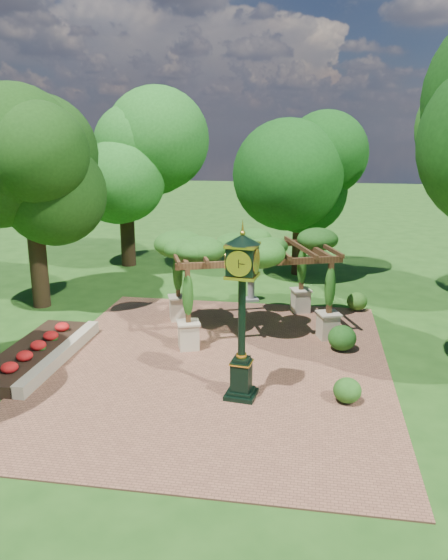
# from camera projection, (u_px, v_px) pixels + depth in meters

# --- Properties ---
(ground) EXTENTS (120.00, 120.00, 0.00)m
(ground) POSITION_uv_depth(u_px,v_px,m) (209.00, 380.00, 15.11)
(ground) COLOR #1E4714
(ground) RESTS_ON ground
(brick_plaza) EXTENTS (10.00, 12.00, 0.04)m
(brick_plaza) POSITION_uv_depth(u_px,v_px,m) (216.00, 365.00, 16.05)
(brick_plaza) COLOR brown
(brick_plaza) RESTS_ON ground
(border_wall) EXTENTS (0.35, 5.00, 0.40)m
(border_wall) POSITION_uv_depth(u_px,v_px,m) (61.00, 356.00, 16.25)
(border_wall) COLOR #C6B793
(border_wall) RESTS_ON ground
(flower_bed) EXTENTS (1.50, 5.00, 0.36)m
(flower_bed) POSITION_uv_depth(u_px,v_px,m) (33.00, 354.00, 16.39)
(flower_bed) COLOR red
(flower_bed) RESTS_ON ground
(pedestal_clock) EXTENTS (0.95, 0.95, 4.35)m
(pedestal_clock) POSITION_uv_depth(u_px,v_px,m) (242.00, 302.00, 13.42)
(pedestal_clock) COLOR black
(pedestal_clock) RESTS_ON brick_plaza
(pergola) EXTENTS (6.20, 5.00, 3.38)m
(pergola) POSITION_uv_depth(u_px,v_px,m) (251.00, 251.00, 18.23)
(pergola) COLOR beige
(pergola) RESTS_ON brick_plaza
(sundial) EXTENTS (0.69, 0.69, 0.98)m
(sundial) POSITION_uv_depth(u_px,v_px,m) (251.00, 290.00, 22.07)
(sundial) COLOR gray
(sundial) RESTS_ON ground
(shrub_front) EXTENTS (0.86, 0.86, 0.64)m
(shrub_front) POSITION_uv_depth(u_px,v_px,m) (347.00, 390.00, 13.73)
(shrub_front) COLOR #225217
(shrub_front) RESTS_ON brick_plaza
(shrub_mid) EXTENTS (1.09, 1.09, 0.79)m
(shrub_mid) POSITION_uv_depth(u_px,v_px,m) (342.00, 338.00, 16.98)
(shrub_mid) COLOR #1E5116
(shrub_mid) RESTS_ON brick_plaza
(shrub_back) EXTENTS (0.80, 0.80, 0.69)m
(shrub_back) POSITION_uv_depth(u_px,v_px,m) (357.00, 301.00, 20.77)
(shrub_back) COLOR #32631C
(shrub_back) RESTS_ON brick_plaza
(tree_west_near) EXTENTS (4.31, 4.31, 7.88)m
(tree_west_near) POSITION_uv_depth(u_px,v_px,m) (29.00, 166.00, 20.04)
(tree_west_near) COLOR #332314
(tree_west_near) RESTS_ON ground
(tree_west_far) EXTENTS (4.75, 4.75, 7.77)m
(tree_west_far) POSITION_uv_depth(u_px,v_px,m) (124.00, 159.00, 26.56)
(tree_west_far) COLOR black
(tree_west_far) RESTS_ON ground
(tree_north) EXTENTS (4.53, 4.53, 7.13)m
(tree_north) POSITION_uv_depth(u_px,v_px,m) (302.00, 171.00, 24.97)
(tree_north) COLOR #321E14
(tree_north) RESTS_ON ground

